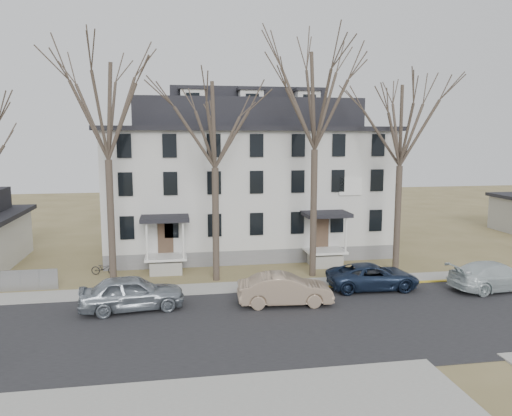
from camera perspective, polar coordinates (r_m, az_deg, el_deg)
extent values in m
plane|color=olive|center=(22.44, 11.09, -14.46)|extent=(120.00, 120.00, 0.00)
cube|color=#27272A|center=(24.19, 9.38, -12.71)|extent=(120.00, 10.00, 0.04)
cube|color=#A09F97|center=(29.61, 5.56, -8.70)|extent=(120.00, 2.00, 0.08)
cube|color=gold|center=(30.48, 15.23, -8.47)|extent=(14.00, 0.25, 0.06)
cube|color=slate|center=(38.59, -1.21, -3.91)|extent=(20.00, 10.00, 1.00)
cube|color=silver|center=(37.90, -1.23, 2.76)|extent=(20.00, 10.00, 8.00)
cube|color=black|center=(37.74, -1.25, 8.97)|extent=(20.80, 10.80, 0.30)
cube|color=black|center=(37.77, -1.25, 10.71)|extent=(16.00, 7.00, 2.00)
cube|color=black|center=(37.86, -1.26, 12.83)|extent=(11.00, 4.50, 0.80)
cube|color=white|center=(32.27, -10.27, -5.54)|extent=(2.60, 2.00, 0.16)
cube|color=white|center=(33.79, 7.89, -4.86)|extent=(2.60, 2.00, 0.16)
cube|color=white|center=(34.58, 10.76, 2.43)|extent=(1.60, 0.08, 1.20)
cylinder|color=#473B31|center=(29.74, -16.23, -1.71)|extent=(0.40, 0.40, 7.28)
cylinder|color=#473B31|center=(29.69, -4.63, -1.93)|extent=(0.40, 0.40, 6.76)
cylinder|color=#473B31|center=(30.71, 6.59, -0.64)|extent=(0.40, 0.40, 7.80)
cylinder|color=#473B31|center=(32.74, 15.86, -1.27)|extent=(0.40, 0.40, 6.76)
imported|color=#8C96A0|center=(25.80, -13.99, -9.46)|extent=(5.31, 2.67, 1.74)
imported|color=gray|center=(25.87, 3.32, -9.35)|extent=(4.93, 2.02, 1.59)
imported|color=#19263E|center=(29.17, 13.20, -7.69)|extent=(5.23, 2.59, 1.43)
imported|color=silver|center=(31.28, 25.72, -7.08)|extent=(5.60, 2.68, 1.57)
imported|color=black|center=(32.64, -16.99, -6.67)|extent=(1.65, 0.83, 0.83)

